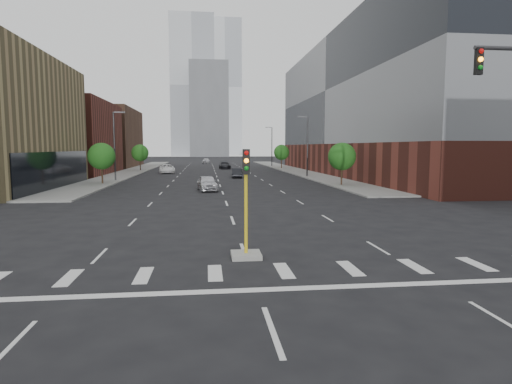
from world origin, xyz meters
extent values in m
plane|color=black|center=(0.00, 0.00, 0.00)|extent=(400.00, 400.00, 0.00)
cube|color=gray|center=(-15.00, 74.00, 0.07)|extent=(5.00, 92.00, 0.15)
cube|color=gray|center=(15.00, 74.00, 0.07)|extent=(5.00, 92.00, 0.15)
cube|color=brown|center=(-27.50, 66.00, 6.00)|extent=(20.00, 22.00, 12.00)
cube|color=brown|center=(-27.50, 92.00, 6.50)|extent=(20.00, 24.00, 13.00)
cube|color=brown|center=(29.50, 60.00, 2.50)|extent=(24.00, 70.00, 5.00)
cube|color=slate|center=(29.50, 60.00, 13.50)|extent=(24.00, 70.00, 17.00)
cube|color=#B2B7BC|center=(-8.00, 220.00, 35.00)|extent=(22.00, 22.00, 70.00)
cube|color=#B2B7BC|center=(10.00, 260.00, 40.00)|extent=(20.00, 20.00, 80.00)
cube|color=slate|center=(0.00, 200.00, 22.00)|extent=(18.00, 18.00, 44.00)
cube|color=#999993|center=(0.00, 9.00, 0.10)|extent=(1.20, 1.20, 0.20)
cylinder|color=gold|center=(0.00, 9.00, 1.80)|extent=(0.14, 0.14, 3.20)
cube|color=black|center=(0.00, 8.82, 3.90)|extent=(0.28, 0.18, 1.00)
sphere|color=red|center=(0.00, 8.72, 4.25)|extent=(0.18, 0.18, 0.18)
sphere|color=orange|center=(0.00, 8.72, 3.95)|extent=(0.18, 0.18, 0.18)
sphere|color=#0C7F19|center=(0.00, 8.72, 3.65)|extent=(0.18, 0.18, 0.18)
cube|color=black|center=(8.70, 7.50, 7.70)|extent=(0.28, 0.18, 1.00)
sphere|color=red|center=(8.70, 7.38, 8.05)|extent=(0.18, 0.18, 0.18)
sphere|color=orange|center=(8.70, 7.38, 7.75)|extent=(0.18, 0.18, 0.18)
sphere|color=#0C7F19|center=(8.70, 7.38, 7.45)|extent=(0.18, 0.18, 0.18)
cylinder|color=#2D2D30|center=(13.50, 55.00, 4.50)|extent=(0.20, 0.20, 9.00)
cube|color=#2D2D30|center=(12.70, 55.00, 9.00)|extent=(1.40, 0.22, 0.15)
cylinder|color=#2D2D30|center=(13.50, 90.00, 4.50)|extent=(0.20, 0.20, 9.00)
cube|color=#2D2D30|center=(12.70, 90.00, 9.00)|extent=(1.40, 0.22, 0.15)
cylinder|color=#2D2D30|center=(-13.50, 50.00, 4.50)|extent=(0.20, 0.20, 9.00)
cube|color=#2D2D30|center=(-12.70, 50.00, 9.00)|extent=(1.40, 0.22, 0.15)
cylinder|color=#382619|center=(-14.00, 45.00, 1.02)|extent=(0.20, 0.20, 1.75)
sphere|color=#155216|center=(-14.00, 45.00, 3.40)|extent=(3.20, 3.20, 3.20)
cylinder|color=#382619|center=(-14.00, 75.00, 1.02)|extent=(0.20, 0.20, 1.75)
sphere|color=#155216|center=(-14.00, 75.00, 3.40)|extent=(3.20, 3.20, 3.20)
cylinder|color=#382619|center=(14.00, 40.00, 1.02)|extent=(0.20, 0.20, 1.75)
sphere|color=#155216|center=(14.00, 40.00, 3.40)|extent=(3.20, 3.20, 3.20)
cylinder|color=#382619|center=(14.00, 80.00, 1.02)|extent=(0.20, 0.20, 1.75)
sphere|color=#155216|center=(14.00, 80.00, 3.40)|extent=(3.20, 3.20, 3.20)
imported|color=silver|center=(-1.50, 36.26, 0.79)|extent=(2.40, 4.84, 1.59)
imported|color=black|center=(2.89, 54.80, 0.70)|extent=(1.69, 4.30, 1.39)
imported|color=white|center=(-8.36, 67.30, 0.76)|extent=(3.22, 5.74, 1.52)
imported|color=black|center=(2.20, 80.81, 0.75)|extent=(2.44, 5.30, 1.50)
imported|color=silver|center=(-1.63, 110.72, 0.75)|extent=(2.20, 4.57, 1.51)
camera|label=1|loc=(-1.56, -7.95, 4.47)|focal=30.00mm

